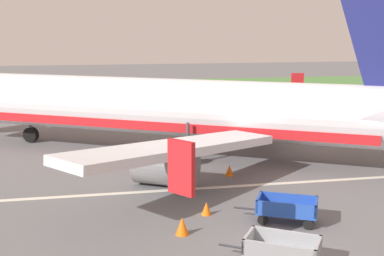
{
  "coord_description": "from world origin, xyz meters",
  "views": [
    {
      "loc": [
        -6.51,
        -15.89,
        8.03
      ],
      "look_at": [
        -1.11,
        10.9,
        2.8
      ],
      "focal_mm": 47.51,
      "sensor_mm": 36.0,
      "label": 1
    }
  ],
  "objects_px": {
    "baggage_cart_third_in_row": "(287,209)",
    "traffic_cone_near_plane": "(182,226)",
    "traffic_cone_mid_apron": "(206,208)",
    "airplane": "(178,109)",
    "baggage_cart_second_in_row": "(282,250)",
    "traffic_cone_by_carts": "(229,170)"
  },
  "relations": [
    {
      "from": "baggage_cart_third_in_row",
      "to": "traffic_cone_near_plane",
      "type": "bearing_deg",
      "value": -174.66
    },
    {
      "from": "traffic_cone_near_plane",
      "to": "traffic_cone_mid_apron",
      "type": "xyz_separation_m",
      "value": [
        1.45,
        1.99,
        -0.06
      ]
    },
    {
      "from": "airplane",
      "to": "baggage_cart_third_in_row",
      "type": "xyz_separation_m",
      "value": [
        2.44,
        -12.91,
        -2.45
      ]
    },
    {
      "from": "airplane",
      "to": "traffic_cone_mid_apron",
      "type": "xyz_separation_m",
      "value": [
        -0.7,
        -11.35,
        -2.76
      ]
    },
    {
      "from": "traffic_cone_mid_apron",
      "to": "traffic_cone_near_plane",
      "type": "bearing_deg",
      "value": -126.16
    },
    {
      "from": "baggage_cart_third_in_row",
      "to": "traffic_cone_near_plane",
      "type": "distance_m",
      "value": 4.62
    },
    {
      "from": "airplane",
      "to": "traffic_cone_near_plane",
      "type": "relative_size",
      "value": 47.53
    },
    {
      "from": "baggage_cart_second_in_row",
      "to": "baggage_cart_third_in_row",
      "type": "relative_size",
      "value": 0.97
    },
    {
      "from": "traffic_cone_near_plane",
      "to": "traffic_cone_mid_apron",
      "type": "bearing_deg",
      "value": 53.84
    },
    {
      "from": "traffic_cone_by_carts",
      "to": "airplane",
      "type": "bearing_deg",
      "value": 109.6
    },
    {
      "from": "airplane",
      "to": "baggage_cart_second_in_row",
      "type": "relative_size",
      "value": 10.1
    },
    {
      "from": "airplane",
      "to": "traffic_cone_mid_apron",
      "type": "distance_m",
      "value": 11.7
    },
    {
      "from": "traffic_cone_mid_apron",
      "to": "baggage_cart_third_in_row",
      "type": "bearing_deg",
      "value": -26.38
    },
    {
      "from": "baggage_cart_second_in_row",
      "to": "baggage_cart_third_in_row",
      "type": "height_order",
      "value": "same"
    },
    {
      "from": "airplane",
      "to": "traffic_cone_mid_apron",
      "type": "relative_size",
      "value": 57.96
    },
    {
      "from": "baggage_cart_third_in_row",
      "to": "traffic_cone_near_plane",
      "type": "relative_size",
      "value": 4.86
    },
    {
      "from": "baggage_cart_second_in_row",
      "to": "traffic_cone_mid_apron",
      "type": "distance_m",
      "value": 5.63
    },
    {
      "from": "baggage_cart_third_in_row",
      "to": "traffic_cone_by_carts",
      "type": "xyz_separation_m",
      "value": [
        -0.47,
        7.36,
        -0.29
      ]
    },
    {
      "from": "traffic_cone_near_plane",
      "to": "traffic_cone_by_carts",
      "type": "distance_m",
      "value": 8.81
    },
    {
      "from": "airplane",
      "to": "baggage_cart_third_in_row",
      "type": "distance_m",
      "value": 13.37
    },
    {
      "from": "traffic_cone_mid_apron",
      "to": "baggage_cart_second_in_row",
      "type": "bearing_deg",
      "value": -75.45
    },
    {
      "from": "baggage_cart_third_in_row",
      "to": "traffic_cone_mid_apron",
      "type": "distance_m",
      "value": 3.52
    }
  ]
}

